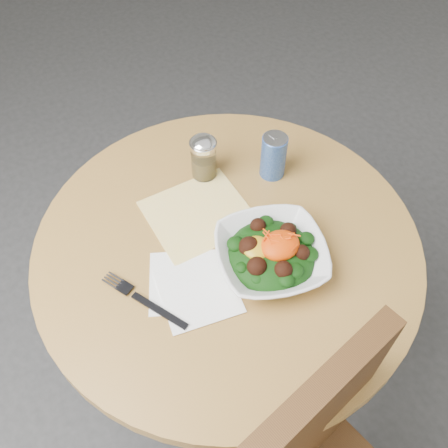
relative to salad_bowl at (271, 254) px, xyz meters
name	(u,v)px	position (x,y,z in m)	size (l,w,h in m)	color
ground	(226,365)	(-0.05, 0.10, -0.78)	(6.00, 6.00, 0.00)	#2F2F31
table	(227,285)	(-0.05, 0.10, -0.23)	(0.90, 0.90, 0.75)	black
cloth_napkin	(199,214)	(-0.07, 0.20, -0.03)	(0.24, 0.22, 0.00)	#E0A70B
paper_napkins	(192,287)	(-0.18, 0.03, -0.03)	(0.21, 0.24, 0.00)	white
salad_bowl	(271,254)	(0.00, 0.00, 0.00)	(0.30, 0.30, 0.09)	white
fork	(142,299)	(-0.29, 0.05, -0.03)	(0.12, 0.21, 0.00)	black
spice_shaker	(204,157)	(0.00, 0.31, 0.03)	(0.07, 0.07, 0.12)	silver
beverage_can	(273,156)	(0.15, 0.23, 0.03)	(0.06, 0.06, 0.12)	navy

